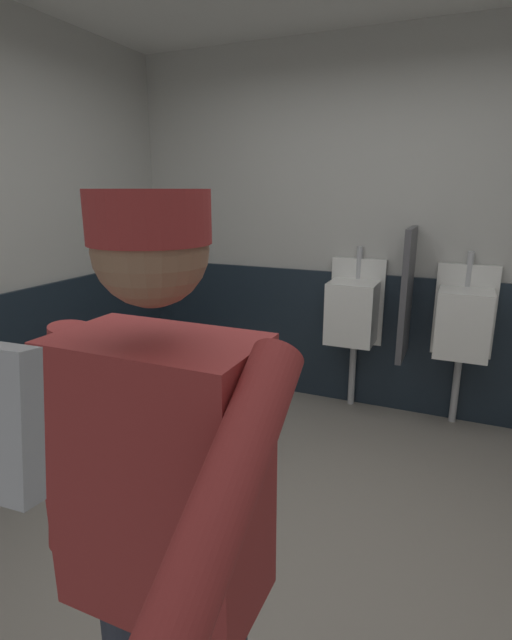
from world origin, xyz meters
TOP-DOWN VIEW (x-y plane):
  - ground_plane at (0.00, 0.00)m, footprint 4.44×4.30m
  - wall_back at (0.00, 1.91)m, footprint 4.44×0.12m
  - wainscot_band_back at (0.00, 1.84)m, footprint 3.84×0.03m
  - urinal_left at (-0.09, 1.69)m, footprint 0.40×0.34m
  - urinal_middle at (0.66, 1.69)m, footprint 0.40×0.34m
  - privacy_divider_panel at (0.28, 1.62)m, footprint 0.04×0.40m
  - person at (0.11, -1.04)m, footprint 0.62×0.60m
  - trash_bin at (-1.63, 0.37)m, footprint 0.29×0.29m

SIDE VIEW (x-z plane):
  - ground_plane at x=0.00m, z-range -0.04..0.00m
  - trash_bin at x=-1.63m, z-range 0.00..0.57m
  - wainscot_band_back at x=0.00m, z-range 0.00..1.03m
  - urinal_left at x=-0.09m, z-range 0.16..1.40m
  - urinal_middle at x=0.66m, z-range 0.16..1.40m
  - privacy_divider_panel at x=0.28m, z-range 0.50..1.40m
  - person at x=0.11m, z-range 0.13..1.77m
  - wall_back at x=0.00m, z-range 0.00..2.70m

